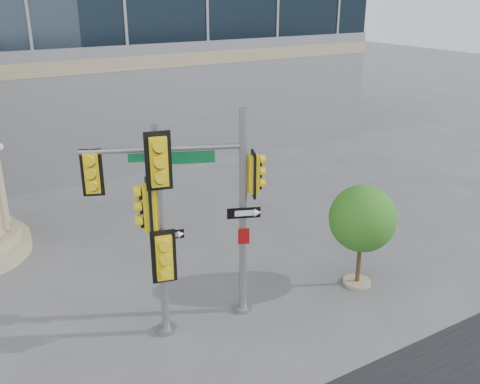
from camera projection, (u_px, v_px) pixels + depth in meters
ground at (262, 342)px, 13.44m from camera, size 120.00×120.00×0.00m
main_signal_pole at (203, 194)px, 13.42m from camera, size 4.14×2.03×5.65m
secondary_signal_pole at (158, 220)px, 12.60m from camera, size 0.95×0.84×5.47m
street_tree at (363, 221)px, 15.43m from camera, size 2.00×1.95×3.11m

